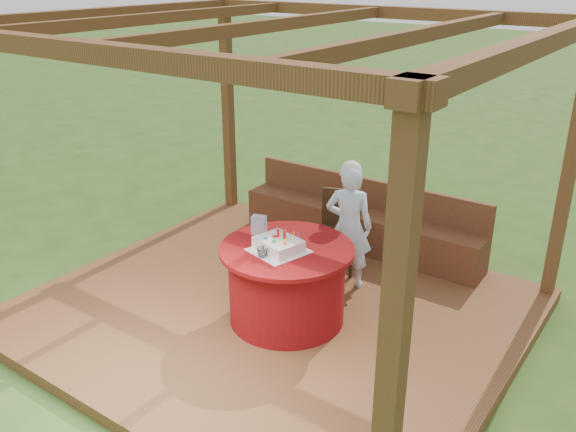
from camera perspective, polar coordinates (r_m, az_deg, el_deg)
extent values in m
plane|color=#2D4F1A|center=(6.15, -1.37, -9.38)|extent=(60.00, 60.00, 0.00)
cube|color=brown|center=(6.11, -1.37, -8.90)|extent=(4.50, 4.00, 0.12)
cube|color=brown|center=(3.10, 9.68, -14.06)|extent=(0.12, 0.12, 2.60)
cube|color=brown|center=(8.22, -5.62, 9.60)|extent=(0.12, 0.12, 2.60)
cube|color=brown|center=(6.40, 24.82, 3.81)|extent=(0.12, 0.12, 2.60)
cube|color=brown|center=(3.91, -19.00, 14.46)|extent=(4.50, 0.14, 0.12)
cube|color=brown|center=(6.83, 8.37, 18.39)|extent=(4.50, 0.14, 0.12)
cube|color=brown|center=(6.73, -17.06, 17.63)|extent=(0.14, 4.00, 0.12)
cube|color=brown|center=(4.31, 22.44, 14.66)|extent=(0.14, 4.00, 0.12)
cube|color=brown|center=(6.10, -11.96, 17.68)|extent=(0.10, 3.70, 0.10)
cube|color=brown|center=(5.24, -1.66, 17.39)|extent=(0.10, 3.70, 0.10)
cube|color=brown|center=(4.58, 12.02, 16.19)|extent=(0.10, 3.70, 0.10)
cube|color=brown|center=(7.26, 6.63, -1.19)|extent=(3.00, 0.42, 0.45)
cube|color=brown|center=(7.26, 7.47, 2.17)|extent=(3.00, 0.06, 0.35)
cylinder|color=maroon|center=(5.71, -0.11, -6.52)|extent=(1.08, 1.08, 0.71)
cylinder|color=maroon|center=(5.54, -0.12, -3.13)|extent=(1.23, 1.23, 0.04)
cube|color=#352110|center=(6.61, 4.71, -1.67)|extent=(0.55, 0.55, 0.05)
cylinder|color=#352110|center=(6.57, 2.95, -3.82)|extent=(0.04, 0.04, 0.43)
cylinder|color=#352110|center=(6.53, 5.89, -4.11)|extent=(0.04, 0.04, 0.43)
cylinder|color=#352110|center=(6.88, 3.48, -2.59)|extent=(0.04, 0.04, 0.43)
cylinder|color=#352110|center=(6.83, 6.29, -2.86)|extent=(0.04, 0.04, 0.43)
cube|color=#352110|center=(6.70, 5.03, 0.74)|extent=(0.41, 0.20, 0.45)
imported|color=#ABD7FF|center=(6.22, 5.71, -1.02)|extent=(0.56, 0.47, 1.31)
sphere|color=white|center=(6.00, 5.92, 4.20)|extent=(0.21, 0.21, 0.21)
cube|color=white|center=(5.46, -0.88, -3.26)|extent=(0.54, 0.54, 0.01)
cube|color=white|center=(5.43, -0.88, -2.71)|extent=(0.45, 0.40, 0.11)
cylinder|color=red|center=(5.44, -0.94, -1.58)|extent=(0.03, 0.03, 0.08)
cylinder|color=red|center=(5.41, -0.34, -1.76)|extent=(0.03, 0.03, 0.08)
sphere|color=blue|center=(5.42, -2.12, -2.02)|extent=(0.04, 0.04, 0.04)
sphere|color=green|center=(5.35, -1.33, -2.32)|extent=(0.04, 0.04, 0.04)
sphere|color=orange|center=(5.31, -0.34, -2.50)|extent=(0.04, 0.04, 0.04)
sphere|color=red|center=(5.45, -1.27, -1.84)|extent=(0.04, 0.04, 0.04)
sphere|color=yellow|center=(5.39, -0.10, -2.13)|extent=(0.04, 0.04, 0.04)
cube|color=#D187BB|center=(5.76, -2.73, -0.86)|extent=(0.15, 0.12, 0.19)
imported|color=white|center=(5.33, -2.44, -3.46)|extent=(0.12, 0.12, 0.09)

